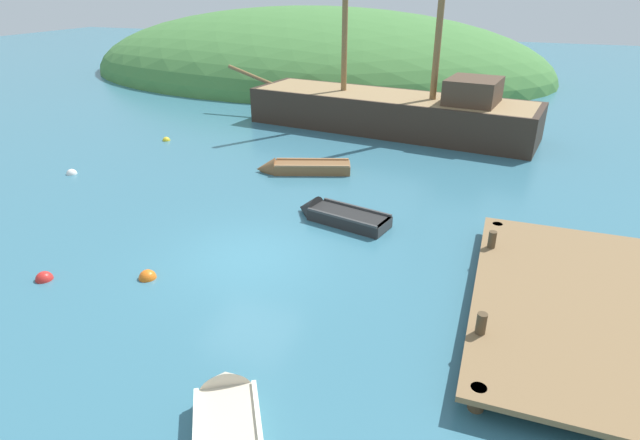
{
  "coord_description": "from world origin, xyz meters",
  "views": [
    {
      "loc": [
        5.94,
        -10.62,
        6.75
      ],
      "look_at": [
        1.28,
        2.13,
        0.38
      ],
      "focal_mm": 28.64,
      "sensor_mm": 36.0,
      "label": 1
    }
  ],
  "objects_px": {
    "rowboat_outer_right": "(228,430)",
    "buoy_orange": "(148,278)",
    "sailing_ship": "(392,118)",
    "rowboat_far": "(299,169)",
    "rowboat_center": "(336,216)",
    "buoy_white": "(72,174)",
    "buoy_red": "(45,279)",
    "buoy_yellow": "(166,141)"
  },
  "relations": [
    {
      "from": "rowboat_outer_right",
      "to": "buoy_yellow",
      "type": "distance_m",
      "value": 18.02
    },
    {
      "from": "rowboat_outer_right",
      "to": "buoy_yellow",
      "type": "relative_size",
      "value": 9.36
    },
    {
      "from": "buoy_yellow",
      "to": "buoy_red",
      "type": "height_order",
      "value": "buoy_red"
    },
    {
      "from": "rowboat_outer_right",
      "to": "buoy_orange",
      "type": "bearing_deg",
      "value": 18.52
    },
    {
      "from": "sailing_ship",
      "to": "buoy_white",
      "type": "distance_m",
      "value": 14.63
    },
    {
      "from": "rowboat_outer_right",
      "to": "buoy_red",
      "type": "xyz_separation_m",
      "value": [
        -6.72,
        2.7,
        -0.12
      ]
    },
    {
      "from": "rowboat_far",
      "to": "buoy_white",
      "type": "relative_size",
      "value": 9.44
    },
    {
      "from": "rowboat_far",
      "to": "buoy_yellow",
      "type": "bearing_deg",
      "value": -33.3
    },
    {
      "from": "buoy_yellow",
      "to": "buoy_red",
      "type": "bearing_deg",
      "value": -68.52
    },
    {
      "from": "rowboat_far",
      "to": "buoy_orange",
      "type": "bearing_deg",
      "value": 66.73
    },
    {
      "from": "buoy_yellow",
      "to": "buoy_white",
      "type": "bearing_deg",
      "value": -97.77
    },
    {
      "from": "rowboat_far",
      "to": "buoy_yellow",
      "type": "relative_size",
      "value": 10.72
    },
    {
      "from": "buoy_red",
      "to": "buoy_orange",
      "type": "distance_m",
      "value": 2.56
    },
    {
      "from": "buoy_red",
      "to": "buoy_orange",
      "type": "xyz_separation_m",
      "value": [
        2.38,
        0.94,
        0.0
      ]
    },
    {
      "from": "buoy_yellow",
      "to": "buoy_red",
      "type": "distance_m",
      "value": 12.26
    },
    {
      "from": "sailing_ship",
      "to": "buoy_red",
      "type": "height_order",
      "value": "sailing_ship"
    },
    {
      "from": "buoy_white",
      "to": "buoy_orange",
      "type": "height_order",
      "value": "buoy_orange"
    },
    {
      "from": "rowboat_center",
      "to": "buoy_white",
      "type": "height_order",
      "value": "rowboat_center"
    },
    {
      "from": "rowboat_center",
      "to": "buoy_orange",
      "type": "bearing_deg",
      "value": 68.8
    },
    {
      "from": "sailing_ship",
      "to": "rowboat_far",
      "type": "xyz_separation_m",
      "value": [
        -1.99,
        -7.27,
        -0.51
      ]
    },
    {
      "from": "rowboat_outer_right",
      "to": "rowboat_center",
      "type": "distance_m",
      "value": 8.58
    },
    {
      "from": "sailing_ship",
      "to": "buoy_yellow",
      "type": "height_order",
      "value": "sailing_ship"
    },
    {
      "from": "rowboat_center",
      "to": "buoy_white",
      "type": "xyz_separation_m",
      "value": [
        -10.92,
        0.47,
        -0.12
      ]
    },
    {
      "from": "sailing_ship",
      "to": "rowboat_far",
      "type": "distance_m",
      "value": 7.55
    },
    {
      "from": "rowboat_outer_right",
      "to": "buoy_white",
      "type": "xyz_separation_m",
      "value": [
        -11.91,
        9.0,
        -0.12
      ]
    },
    {
      "from": "buoy_white",
      "to": "buoy_orange",
      "type": "bearing_deg",
      "value": -35.28
    },
    {
      "from": "rowboat_outer_right",
      "to": "buoy_red",
      "type": "relative_size",
      "value": 7.73
    },
    {
      "from": "rowboat_far",
      "to": "rowboat_center",
      "type": "relative_size",
      "value": 1.16
    },
    {
      "from": "rowboat_far",
      "to": "buoy_yellow",
      "type": "xyz_separation_m",
      "value": [
        -7.5,
        1.9,
        -0.13
      ]
    },
    {
      "from": "rowboat_center",
      "to": "buoy_yellow",
      "type": "bearing_deg",
      "value": -15.39
    },
    {
      "from": "rowboat_outer_right",
      "to": "buoy_orange",
      "type": "xyz_separation_m",
      "value": [
        -4.34,
        3.64,
        -0.12
      ]
    },
    {
      "from": "sailing_ship",
      "to": "rowboat_outer_right",
      "type": "xyz_separation_m",
      "value": [
        1.73,
        -19.48,
        -0.51
      ]
    },
    {
      "from": "sailing_ship",
      "to": "rowboat_far",
      "type": "height_order",
      "value": "sailing_ship"
    },
    {
      "from": "sailing_ship",
      "to": "rowboat_outer_right",
      "type": "distance_m",
      "value": 19.57
    },
    {
      "from": "rowboat_center",
      "to": "buoy_white",
      "type": "relative_size",
      "value": 8.16
    },
    {
      "from": "sailing_ship",
      "to": "rowboat_outer_right",
      "type": "bearing_deg",
      "value": 102.97
    },
    {
      "from": "rowboat_far",
      "to": "buoy_orange",
      "type": "distance_m",
      "value": 8.6
    },
    {
      "from": "sailing_ship",
      "to": "buoy_orange",
      "type": "distance_m",
      "value": 16.07
    },
    {
      "from": "rowboat_far",
      "to": "buoy_red",
      "type": "xyz_separation_m",
      "value": [
        -3.0,
        -9.52,
        -0.13
      ]
    },
    {
      "from": "buoy_yellow",
      "to": "buoy_orange",
      "type": "bearing_deg",
      "value": -56.72
    },
    {
      "from": "rowboat_far",
      "to": "buoy_orange",
      "type": "relative_size",
      "value": 8.54
    },
    {
      "from": "rowboat_center",
      "to": "buoy_red",
      "type": "xyz_separation_m",
      "value": [
        -5.73,
        -5.82,
        -0.12
      ]
    }
  ]
}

